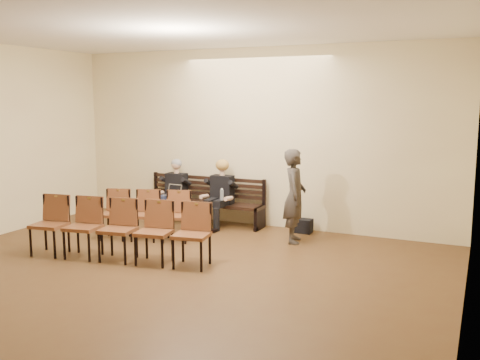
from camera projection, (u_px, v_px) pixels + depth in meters
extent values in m
plane|color=#52381C|center=(90.00, 313.00, 6.31)|extent=(10.00, 10.00, 0.00)
cube|color=#F8EAB2|center=(256.00, 138.00, 10.54)|extent=(8.00, 0.02, 3.50)
cube|color=#F8EAB2|center=(466.00, 192.00, 4.39)|extent=(0.02, 10.00, 3.50)
cube|color=white|center=(76.00, 6.00, 5.78)|extent=(8.00, 10.00, 0.02)
cube|color=black|center=(203.00, 212.00, 10.88)|extent=(2.60, 0.90, 0.45)
cube|color=silver|center=(172.00, 196.00, 10.79)|extent=(0.33, 0.28, 0.22)
cylinder|color=silver|center=(222.00, 201.00, 10.26)|extent=(0.08, 0.08, 0.23)
cube|color=black|center=(303.00, 226.00, 10.11)|extent=(0.36, 0.25, 0.26)
imported|color=#37322D|center=(295.00, 189.00, 9.33)|extent=(0.64, 0.80, 1.90)
cube|color=brown|center=(118.00, 230.00, 8.33)|extent=(3.01, 1.00, 0.97)
cube|color=brown|center=(145.00, 215.00, 9.54)|extent=(1.68, 0.93, 0.90)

